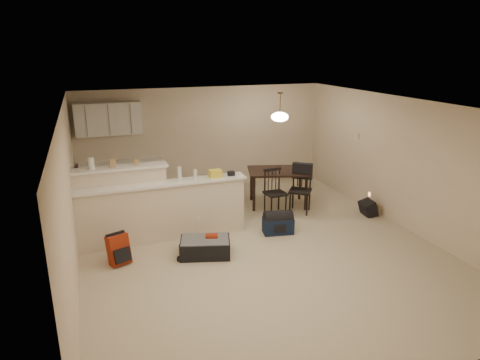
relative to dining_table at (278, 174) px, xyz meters
name	(u,v)px	position (x,y,z in m)	size (l,w,h in m)	color
room	(260,180)	(-1.20, -1.82, 0.54)	(7.00, 7.02, 2.50)	#C3B496
breakfast_bar	(148,208)	(-2.96, -0.84, -0.10)	(3.08, 0.58, 1.39)	beige
upper_cabinets	(108,119)	(-3.40, 1.50, 1.19)	(1.40, 0.34, 0.70)	white
kitchen_counter	(124,183)	(-3.20, 1.37, -0.26)	(1.80, 0.60, 0.90)	white
thermostat	(357,136)	(1.79, -0.27, 0.79)	(0.02, 0.12, 0.12)	beige
jar	(91,164)	(-3.85, -0.70, 0.78)	(0.10, 0.10, 0.20)	silver
cereal_box	(113,163)	(-3.49, -0.70, 0.76)	(0.10, 0.07, 0.16)	#A68355
small_box	(136,162)	(-3.09, -0.70, 0.74)	(0.08, 0.06, 0.12)	#A68355
bottle_a	(180,174)	(-2.38, -0.92, 0.51)	(0.07, 0.07, 0.26)	silver
bottle_b	(195,175)	(-2.09, -0.92, 0.47)	(0.06, 0.06, 0.18)	silver
bag_lump	(215,174)	(-1.71, -0.92, 0.45)	(0.22, 0.18, 0.14)	#A68355
pouch	(231,173)	(-1.40, -0.92, 0.42)	(0.12, 0.10, 0.08)	#A68355
dining_table	(278,174)	(0.00, 0.00, 0.00)	(1.49, 1.20, 0.81)	black
pendant_lamp	(280,116)	(0.00, 0.00, 1.28)	(0.36, 0.36, 0.62)	brown
dining_chair_near	(275,192)	(-0.26, -0.45, -0.23)	(0.42, 0.40, 0.96)	black
dining_chair_far	(300,189)	(0.26, -0.56, -0.20)	(0.45, 0.42, 1.02)	black
suitcase	(205,247)	(-2.17, -1.79, -0.57)	(0.83, 0.54, 0.28)	black
red_backpack	(119,249)	(-3.57, -1.59, -0.47)	(0.33, 0.20, 0.49)	maroon
navy_duffel	(278,225)	(-0.63, -1.39, -0.56)	(0.56, 0.31, 0.31)	#111E38
black_daypack	(368,208)	(1.53, -1.21, -0.56)	(0.35, 0.25, 0.31)	black
cardboard_sheet	(373,208)	(1.65, -1.21, -0.56)	(0.39, 0.02, 0.30)	#A68355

